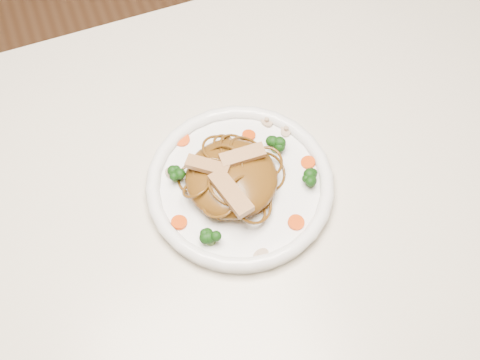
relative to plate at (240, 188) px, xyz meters
name	(u,v)px	position (x,y,z in m)	size (l,w,h in m)	color
table	(213,249)	(-0.05, -0.03, -0.11)	(1.20, 0.80, 0.75)	beige
plate	(240,188)	(0.00, 0.00, 0.00)	(0.26, 0.26, 0.02)	white
noodle_mound	(232,178)	(-0.01, 0.00, 0.03)	(0.13, 0.13, 0.04)	#5A3C11
chicken_a	(242,155)	(0.01, 0.02, 0.05)	(0.06, 0.02, 0.01)	tan
chicken_b	(207,166)	(-0.04, 0.02, 0.05)	(0.06, 0.02, 0.01)	tan
chicken_c	(231,193)	(-0.02, -0.03, 0.05)	(0.08, 0.02, 0.01)	tan
broccoli_0	(276,143)	(0.07, 0.04, 0.03)	(0.03, 0.03, 0.03)	#10450E
broccoli_1	(176,173)	(-0.08, 0.04, 0.02)	(0.03, 0.03, 0.03)	#10450E
broccoli_2	(210,236)	(-0.07, -0.07, 0.02)	(0.03, 0.03, 0.03)	#10450E
broccoli_3	(311,178)	(0.09, -0.03, 0.02)	(0.03, 0.03, 0.03)	#10450E
carrot_0	(249,135)	(0.04, 0.07, 0.01)	(0.02, 0.02, 0.01)	#E93C08
carrot_1	(179,222)	(-0.10, -0.03, 0.01)	(0.02, 0.02, 0.01)	#E93C08
carrot_2	(308,162)	(0.10, 0.00, 0.01)	(0.02, 0.02, 0.01)	#E93C08
carrot_3	(182,139)	(-0.05, 0.10, 0.01)	(0.02, 0.02, 0.01)	#E93C08
carrot_4	(296,222)	(0.05, -0.08, 0.01)	(0.02, 0.02, 0.01)	#E93C08
mushroom_0	(261,256)	(-0.01, -0.11, 0.01)	(0.02, 0.02, 0.01)	#C9B096
mushroom_1	(286,130)	(0.09, 0.06, 0.01)	(0.02, 0.02, 0.01)	#C9B096
mushroom_2	(173,173)	(-0.08, 0.05, 0.01)	(0.02, 0.02, 0.01)	#C9B096
mushroom_3	(267,122)	(0.07, 0.08, 0.01)	(0.02, 0.02, 0.01)	#C9B096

